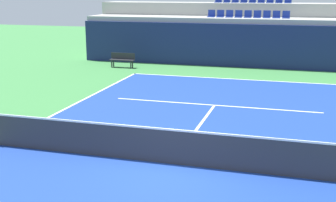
% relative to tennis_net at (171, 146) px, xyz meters
% --- Properties ---
extents(ground_plane, '(80.00, 80.00, 0.00)m').
position_rel_tennis_net_xyz_m(ground_plane, '(0.00, 0.00, -0.51)').
color(ground_plane, '#387A3D').
extents(court_surface, '(11.00, 24.00, 0.01)m').
position_rel_tennis_net_xyz_m(court_surface, '(0.00, 0.00, -0.50)').
color(court_surface, navy).
rests_on(court_surface, ground_plane).
extents(baseline_far, '(11.00, 0.10, 0.00)m').
position_rel_tennis_net_xyz_m(baseline_far, '(0.00, 11.95, -0.50)').
color(baseline_far, white).
rests_on(baseline_far, court_surface).
extents(service_line_far, '(8.26, 0.10, 0.00)m').
position_rel_tennis_net_xyz_m(service_line_far, '(0.00, 6.40, -0.50)').
color(service_line_far, white).
rests_on(service_line_far, court_surface).
extents(centre_service_line, '(0.10, 6.40, 0.00)m').
position_rel_tennis_net_xyz_m(centre_service_line, '(0.00, 3.20, -0.50)').
color(centre_service_line, white).
rests_on(centre_service_line, court_surface).
extents(back_wall, '(20.22, 0.30, 2.53)m').
position_rel_tennis_net_xyz_m(back_wall, '(0.00, 15.75, 0.76)').
color(back_wall, navy).
rests_on(back_wall, ground_plane).
extents(stands_tier_lower, '(20.22, 2.40, 2.82)m').
position_rel_tennis_net_xyz_m(stands_tier_lower, '(0.00, 17.10, 0.90)').
color(stands_tier_lower, '#9E9E99').
rests_on(stands_tier_lower, ground_plane).
extents(stands_tier_upper, '(20.22, 2.40, 3.63)m').
position_rel_tennis_net_xyz_m(stands_tier_upper, '(0.00, 19.50, 1.31)').
color(stands_tier_upper, '#9E9E99').
rests_on(stands_tier_upper, ground_plane).
extents(seating_row_lower, '(4.95, 0.44, 0.44)m').
position_rel_tennis_net_xyz_m(seating_row_lower, '(0.00, 17.20, 2.43)').
color(seating_row_lower, navy).
rests_on(seating_row_lower, stands_tier_lower).
extents(seating_row_upper, '(4.95, 0.44, 0.44)m').
position_rel_tennis_net_xyz_m(seating_row_upper, '(0.00, 19.60, 3.25)').
color(seating_row_upper, navy).
rests_on(seating_row_upper, stands_tier_upper).
extents(tennis_net, '(11.08, 0.08, 1.07)m').
position_rel_tennis_net_xyz_m(tennis_net, '(0.00, 0.00, 0.00)').
color(tennis_net, black).
rests_on(tennis_net, court_surface).
extents(player_bench, '(1.50, 0.40, 0.85)m').
position_rel_tennis_net_xyz_m(player_bench, '(-6.86, 13.72, -0.00)').
color(player_bench, '#232328').
rests_on(player_bench, ground_plane).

